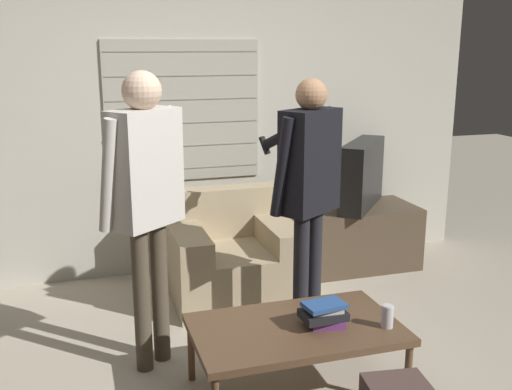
{
  "coord_description": "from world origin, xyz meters",
  "views": [
    {
      "loc": [
        -0.85,
        -2.84,
        1.88
      ],
      "look_at": [
        0.18,
        0.51,
        1.0
      ],
      "focal_mm": 42.0,
      "sensor_mm": 36.0,
      "label": 1
    }
  ],
  "objects_px": {
    "tv": "(361,174)",
    "person_right_standing": "(308,179)",
    "coffee_table": "(296,332)",
    "book_stack": "(325,314)",
    "person_left_standing": "(145,184)",
    "armchair_beige": "(231,256)",
    "spare_remote": "(333,318)",
    "soda_can": "(387,316)"
  },
  "relations": [
    {
      "from": "soda_can",
      "to": "person_left_standing",
      "type": "bearing_deg",
      "value": 149.03
    },
    {
      "from": "person_right_standing",
      "to": "tv",
      "type": "bearing_deg",
      "value": 16.4
    },
    {
      "from": "coffee_table",
      "to": "tv",
      "type": "bearing_deg",
      "value": 53.98
    },
    {
      "from": "tv",
      "to": "person_right_standing",
      "type": "xyz_separation_m",
      "value": [
        -0.93,
        -1.08,
        0.25
      ]
    },
    {
      "from": "tv",
      "to": "book_stack",
      "type": "height_order",
      "value": "tv"
    },
    {
      "from": "armchair_beige",
      "to": "spare_remote",
      "type": "distance_m",
      "value": 1.43
    },
    {
      "from": "coffee_table",
      "to": "person_left_standing",
      "type": "bearing_deg",
      "value": 142.29
    },
    {
      "from": "tv",
      "to": "person_right_standing",
      "type": "relative_size",
      "value": 0.44
    },
    {
      "from": "armchair_beige",
      "to": "spare_remote",
      "type": "bearing_deg",
      "value": 98.71
    },
    {
      "from": "coffee_table",
      "to": "person_left_standing",
      "type": "distance_m",
      "value": 1.18
    },
    {
      "from": "armchair_beige",
      "to": "person_left_standing",
      "type": "relative_size",
      "value": 0.54
    },
    {
      "from": "coffee_table",
      "to": "tv",
      "type": "relative_size",
      "value": 1.53
    },
    {
      "from": "person_left_standing",
      "to": "soda_can",
      "type": "distance_m",
      "value": 1.52
    },
    {
      "from": "coffee_table",
      "to": "book_stack",
      "type": "relative_size",
      "value": 4.59
    },
    {
      "from": "tv",
      "to": "person_left_standing",
      "type": "relative_size",
      "value": 0.42
    },
    {
      "from": "tv",
      "to": "armchair_beige",
      "type": "bearing_deg",
      "value": -37.17
    },
    {
      "from": "armchair_beige",
      "to": "soda_can",
      "type": "xyz_separation_m",
      "value": [
        0.45,
        -1.57,
        0.16
      ]
    },
    {
      "from": "spare_remote",
      "to": "person_left_standing",
      "type": "bearing_deg",
      "value": 164.31
    },
    {
      "from": "person_left_standing",
      "to": "person_right_standing",
      "type": "relative_size",
      "value": 1.04
    },
    {
      "from": "coffee_table",
      "to": "armchair_beige",
      "type": "bearing_deg",
      "value": 89.46
    },
    {
      "from": "armchair_beige",
      "to": "coffee_table",
      "type": "distance_m",
      "value": 1.42
    },
    {
      "from": "armchair_beige",
      "to": "person_left_standing",
      "type": "xyz_separation_m",
      "value": [
        -0.73,
        -0.87,
        0.81
      ]
    },
    {
      "from": "book_stack",
      "to": "armchair_beige",
      "type": "bearing_deg",
      "value": 95.23
    },
    {
      "from": "coffee_table",
      "to": "spare_remote",
      "type": "bearing_deg",
      "value": 1.5
    },
    {
      "from": "armchair_beige",
      "to": "person_left_standing",
      "type": "distance_m",
      "value": 1.39
    },
    {
      "from": "coffee_table",
      "to": "tv",
      "type": "height_order",
      "value": "tv"
    },
    {
      "from": "person_left_standing",
      "to": "book_stack",
      "type": "distance_m",
      "value": 1.23
    },
    {
      "from": "book_stack",
      "to": "soda_can",
      "type": "height_order",
      "value": "book_stack"
    },
    {
      "from": "coffee_table",
      "to": "soda_can",
      "type": "bearing_deg",
      "value": -18.44
    },
    {
      "from": "book_stack",
      "to": "soda_can",
      "type": "xyz_separation_m",
      "value": [
        0.32,
        -0.11,
        -0.01
      ]
    },
    {
      "from": "armchair_beige",
      "to": "spare_remote",
      "type": "height_order",
      "value": "armchair_beige"
    },
    {
      "from": "tv",
      "to": "person_left_standing",
      "type": "xyz_separation_m",
      "value": [
        -1.95,
        -1.14,
        0.3
      ]
    },
    {
      "from": "person_left_standing",
      "to": "tv",
      "type": "bearing_deg",
      "value": -8.22
    },
    {
      "from": "armchair_beige",
      "to": "soda_can",
      "type": "height_order",
      "value": "armchair_beige"
    },
    {
      "from": "tv",
      "to": "soda_can",
      "type": "xyz_separation_m",
      "value": [
        -0.77,
        -1.85,
        -0.35
      ]
    },
    {
      "from": "tv",
      "to": "book_stack",
      "type": "xyz_separation_m",
      "value": [
        -1.08,
        -1.74,
        -0.34
      ]
    },
    {
      "from": "person_right_standing",
      "to": "spare_remote",
      "type": "height_order",
      "value": "person_right_standing"
    },
    {
      "from": "person_right_standing",
      "to": "person_left_standing",
      "type": "bearing_deg",
      "value": 150.64
    },
    {
      "from": "armchair_beige",
      "to": "person_right_standing",
      "type": "height_order",
      "value": "person_right_standing"
    },
    {
      "from": "soda_can",
      "to": "spare_remote",
      "type": "distance_m",
      "value": 0.29
    },
    {
      "from": "tv",
      "to": "person_right_standing",
      "type": "height_order",
      "value": "person_right_standing"
    },
    {
      "from": "tv",
      "to": "book_stack",
      "type": "bearing_deg",
      "value": 8.17
    }
  ]
}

